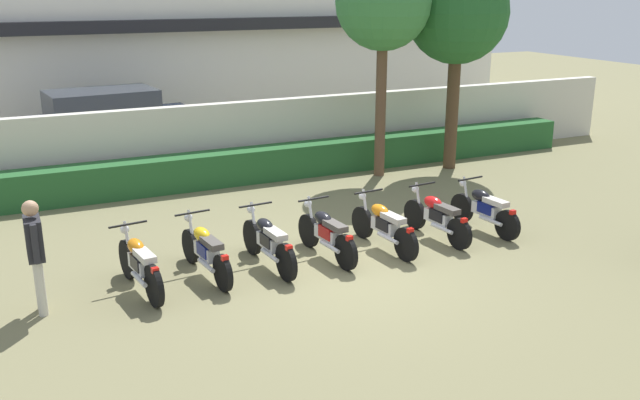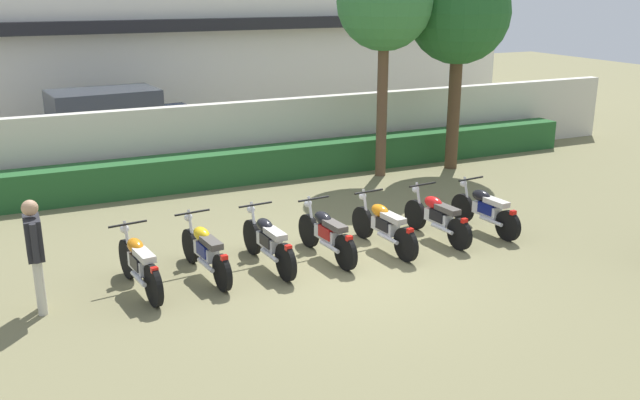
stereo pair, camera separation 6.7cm
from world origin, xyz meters
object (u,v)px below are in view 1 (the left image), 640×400
(tree_near_inspector, at_px, (383,4))
(motorcycle_in_row_0, at_px, (140,264))
(motorcycle_in_row_4, at_px, (384,225))
(motorcycle_in_row_3, at_px, (327,233))
(motorcycle_in_row_2, at_px, (268,241))
(motorcycle_in_row_6, at_px, (485,209))
(tree_far_side, at_px, (458,14))
(parked_car, at_px, (110,126))
(motorcycle_in_row_5, at_px, (437,216))
(inspector_person, at_px, (35,247))
(motorcycle_in_row_1, at_px, (206,250))

(tree_near_inspector, distance_m, motorcycle_in_row_0, 8.80)
(motorcycle_in_row_4, bearing_deg, motorcycle_in_row_3, 82.44)
(motorcycle_in_row_2, bearing_deg, tree_near_inspector, -50.84)
(tree_near_inspector, height_order, motorcycle_in_row_3, tree_near_inspector)
(motorcycle_in_row_4, bearing_deg, motorcycle_in_row_6, -94.74)
(tree_far_side, distance_m, motorcycle_in_row_3, 7.75)
(tree_near_inspector, distance_m, tree_far_side, 2.02)
(parked_car, xyz_separation_m, motorcycle_in_row_0, (-0.99, -8.78, -0.48))
(tree_near_inspector, xyz_separation_m, motorcycle_in_row_6, (-0.23, -4.40, -3.64))
(motorcycle_in_row_0, xyz_separation_m, motorcycle_in_row_3, (3.16, 0.04, -0.01))
(tree_near_inspector, bearing_deg, tree_far_side, -3.61)
(motorcycle_in_row_4, bearing_deg, motorcycle_in_row_5, -93.40)
(motorcycle_in_row_5, height_order, motorcycle_in_row_6, motorcycle_in_row_5)
(motorcycle_in_row_5, relative_size, inspector_person, 1.10)
(motorcycle_in_row_1, bearing_deg, motorcycle_in_row_5, -97.94)
(parked_car, relative_size, motorcycle_in_row_4, 2.42)
(motorcycle_in_row_6, bearing_deg, motorcycle_in_row_3, 83.78)
(motorcycle_in_row_3, bearing_deg, parked_car, 8.54)
(tree_far_side, height_order, motorcycle_in_row_2, tree_far_side)
(tree_far_side, xyz_separation_m, motorcycle_in_row_6, (-2.23, -4.28, -3.38))
(motorcycle_in_row_5, bearing_deg, motorcycle_in_row_1, 82.95)
(motorcycle_in_row_3, bearing_deg, motorcycle_in_row_6, -96.01)
(motorcycle_in_row_1, relative_size, motorcycle_in_row_6, 1.07)
(tree_far_side, bearing_deg, inspector_person, -156.54)
(tree_near_inspector, height_order, motorcycle_in_row_5, tree_near_inspector)
(motorcycle_in_row_3, bearing_deg, motorcycle_in_row_5, -95.77)
(motorcycle_in_row_3, xyz_separation_m, motorcycle_in_row_5, (2.24, -0.01, -0.01))
(motorcycle_in_row_4, relative_size, motorcycle_in_row_6, 1.07)
(tree_far_side, height_order, motorcycle_in_row_6, tree_far_side)
(motorcycle_in_row_3, distance_m, inspector_person, 4.62)
(motorcycle_in_row_1, xyz_separation_m, motorcycle_in_row_5, (4.33, -0.13, -0.00))
(motorcycle_in_row_0, distance_m, motorcycle_in_row_6, 6.47)
(motorcycle_in_row_4, relative_size, inspector_person, 1.15)
(motorcycle_in_row_5, bearing_deg, motorcycle_in_row_6, -96.42)
(parked_car, distance_m, motorcycle_in_row_1, 8.63)
(tree_near_inspector, relative_size, motorcycle_in_row_1, 2.73)
(tree_far_side, xyz_separation_m, motorcycle_in_row_1, (-7.63, -4.13, -3.38))
(motorcycle_in_row_3, bearing_deg, motorcycle_in_row_4, -97.89)
(motorcycle_in_row_1, bearing_deg, motorcycle_in_row_6, -97.82)
(motorcycle_in_row_2, relative_size, motorcycle_in_row_5, 1.05)
(parked_car, height_order, motorcycle_in_row_0, parked_car)
(parked_car, bearing_deg, motorcycle_in_row_5, -69.03)
(motorcycle_in_row_1, distance_m, motorcycle_in_row_2, 1.05)
(tree_near_inspector, relative_size, motorcycle_in_row_6, 2.92)
(motorcycle_in_row_1, xyz_separation_m, motorcycle_in_row_6, (5.40, -0.15, -0.00))
(parked_car, distance_m, motorcycle_in_row_0, 8.85)
(tree_far_side, relative_size, inspector_person, 3.05)
(motorcycle_in_row_2, height_order, motorcycle_in_row_6, motorcycle_in_row_2)
(parked_car, height_order, tree_near_inspector, tree_near_inspector)
(motorcycle_in_row_0, bearing_deg, tree_near_inspector, -64.03)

